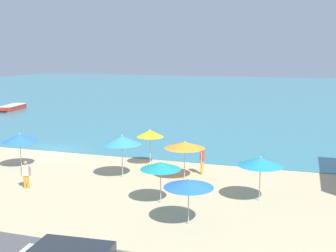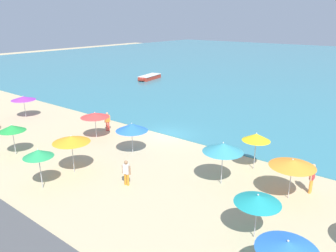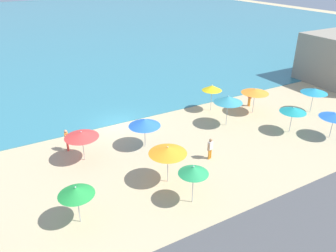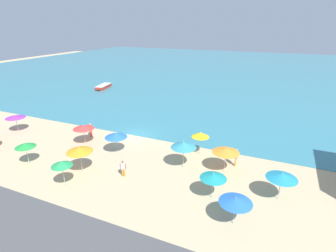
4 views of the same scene
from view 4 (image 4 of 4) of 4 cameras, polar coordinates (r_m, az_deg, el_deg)
name	(u,v)px [view 4 (image 4 of 4)]	position (r m, az deg, el deg)	size (l,w,h in m)	color
ground_plane	(136,136)	(32.62, -7.07, -2.11)	(160.00, 160.00, 0.00)	#C5B086
sea	(227,69)	(83.12, 12.63, 12.03)	(150.00, 110.00, 0.05)	teal
beach_umbrella_1	(84,127)	(31.06, -17.91, -0.23)	(2.36, 2.36, 2.29)	#B2B2B7
beach_umbrella_2	(200,135)	(27.18, 7.08, -1.89)	(1.83, 1.83, 2.57)	#B2B2B7
beach_umbrella_3	(116,135)	(28.10, -11.26, -1.90)	(2.39, 2.39, 2.35)	#B2B2B7
beach_umbrella_5	(184,145)	(24.56, 3.42, -4.09)	(2.43, 2.43, 2.72)	#B2B2B7
beach_umbrella_6	(282,176)	(22.10, 23.56, -9.94)	(2.37, 2.37, 2.39)	#B2B2B7
beach_umbrella_7	(80,150)	(25.05, -18.71, -4.92)	(2.39, 2.39, 2.58)	#B2B2B7
beach_umbrella_9	(213,176)	(20.82, 9.83, -10.69)	(2.11, 2.11, 2.25)	#B2B2B7
beach_umbrella_10	(236,200)	(18.76, 14.53, -15.39)	(2.28, 2.28, 2.18)	#B2B2B7
beach_umbrella_11	(62,164)	(23.39, -22.15, -7.59)	(1.74, 1.74, 2.52)	#B2B2B7
beach_umbrella_12	(25,145)	(28.75, -28.65, -3.63)	(1.92, 1.92, 2.34)	#B2B2B7
beach_umbrella_13	(226,150)	(24.55, 12.49, -5.23)	(2.50, 2.50, 2.40)	#B2B2B7
beach_umbrella_14	(15,116)	(38.28, -30.30, 1.80)	(2.38, 2.38, 2.24)	#B2B2B7
bather_1	(236,156)	(26.18, 14.59, -6.42)	(0.23, 0.57, 1.82)	orange
bather_2	(91,129)	(33.19, -16.50, -0.66)	(0.32, 0.55, 1.71)	#F14A3F
bather_3	(123,167)	(24.11, -9.74, -8.89)	(0.55, 0.31, 1.61)	orange
skiff_nearshore	(103,86)	(58.03, -13.89, 8.35)	(2.49, 5.18, 0.68)	#AF3224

